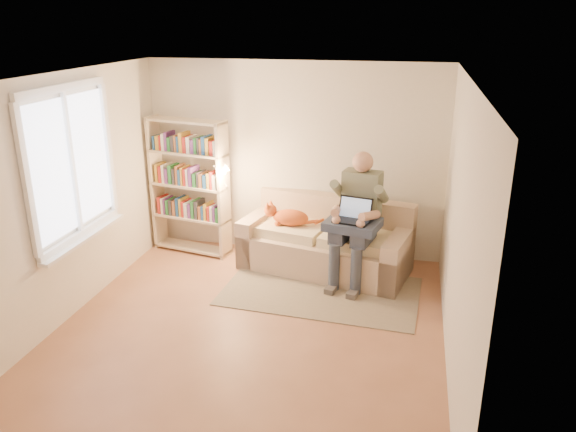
% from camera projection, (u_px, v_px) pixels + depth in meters
% --- Properties ---
extents(floor, '(4.50, 4.50, 0.00)m').
position_uv_depth(floor, '(248.00, 331.00, 5.89)').
color(floor, '#935D42').
rests_on(floor, ground).
extents(ceiling, '(4.00, 4.50, 0.02)m').
position_uv_depth(ceiling, '(242.00, 78.00, 5.01)').
color(ceiling, white).
rests_on(ceiling, wall_back).
extents(wall_left, '(0.02, 4.50, 2.60)m').
position_uv_depth(wall_left, '(62.00, 201.00, 5.86)').
color(wall_left, silver).
rests_on(wall_left, floor).
extents(wall_right, '(0.02, 4.50, 2.60)m').
position_uv_depth(wall_right, '(459.00, 231.00, 5.04)').
color(wall_right, silver).
rests_on(wall_right, floor).
extents(wall_back, '(4.00, 0.02, 2.60)m').
position_uv_depth(wall_back, '(294.00, 160.00, 7.52)').
color(wall_back, silver).
rests_on(wall_back, floor).
extents(wall_front, '(4.00, 0.02, 2.60)m').
position_uv_depth(wall_front, '(137.00, 336.00, 3.38)').
color(wall_front, silver).
rests_on(wall_front, floor).
extents(window, '(0.12, 1.52, 1.69)m').
position_uv_depth(window, '(77.00, 189.00, 6.01)').
color(window, white).
rests_on(window, wall_left).
extents(sofa, '(2.27, 1.37, 0.90)m').
position_uv_depth(sofa, '(326.00, 245.00, 7.27)').
color(sofa, tan).
rests_on(sofa, floor).
extents(person, '(0.59, 0.80, 1.61)m').
position_uv_depth(person, '(357.00, 212.00, 6.76)').
color(person, slate).
rests_on(person, sofa).
extents(cat, '(0.72, 0.34, 0.26)m').
position_uv_depth(cat, '(286.00, 216.00, 7.23)').
color(cat, orange).
rests_on(cat, sofa).
extents(blanket, '(0.71, 0.62, 0.10)m').
position_uv_depth(blanket, '(357.00, 225.00, 6.63)').
color(blanket, '#2C374E').
rests_on(blanket, person).
extents(laptop, '(0.46, 0.40, 0.35)m').
position_uv_depth(laptop, '(358.00, 216.00, 6.60)').
color(laptop, black).
rests_on(laptop, blanket).
extents(bookshelf, '(1.23, 0.56, 1.87)m').
position_uv_depth(bookshelf, '(189.00, 180.00, 7.57)').
color(bookshelf, beige).
rests_on(bookshelf, floor).
extents(rug, '(2.37, 1.49, 0.01)m').
position_uv_depth(rug, '(321.00, 291.00, 6.73)').
color(rug, gray).
rests_on(rug, floor).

